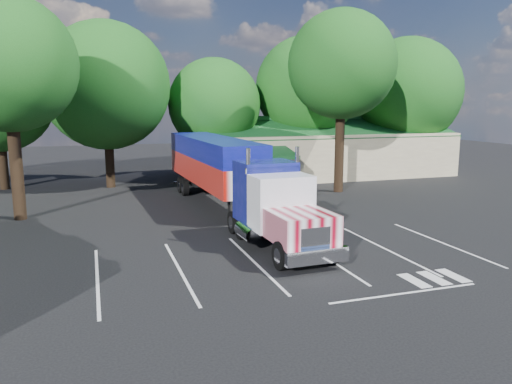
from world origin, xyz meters
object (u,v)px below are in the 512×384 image
object	(u,v)px
semi_truck	(226,170)
bicycle	(250,215)
silver_sedan	(250,182)
woman	(264,224)

from	to	relation	value
semi_truck	bicycle	size ratio (longest dim) A/B	13.26
bicycle	silver_sedan	size ratio (longest dim) A/B	0.37
bicycle	silver_sedan	world-z (taller)	silver_sedan
woman	silver_sedan	xyz separation A→B (m)	(3.40, 13.06, 0.00)
woman	bicycle	distance (m)	3.59
silver_sedan	woman	bearing A→B (deg)	168.66
bicycle	silver_sedan	xyz separation A→B (m)	(2.98, 9.50, 0.32)
silver_sedan	bicycle	bearing A→B (deg)	165.84
woman	bicycle	world-z (taller)	woman
semi_truck	silver_sedan	xyz separation A→B (m)	(3.58, 6.53, -1.87)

